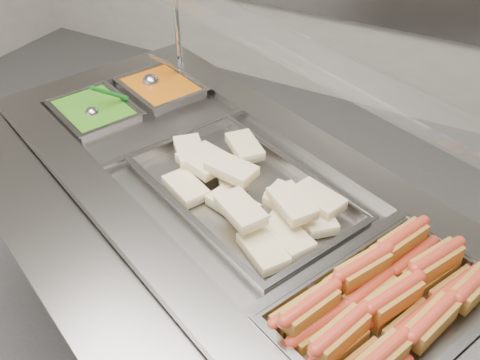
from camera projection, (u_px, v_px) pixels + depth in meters
The scene contains 11 objects.
steam_counter at pixel (231, 276), 1.92m from camera, with size 2.04×1.49×0.89m.
tray_rail at pixel (79, 264), 1.43m from camera, with size 1.75×1.00×0.05m.
sneeze_guard at pixel (289, 49), 1.52m from camera, with size 1.62×0.90×0.44m.
pan_hotdogs at pixel (387, 316), 1.29m from camera, with size 0.52×0.63×0.10m.
pan_wraps at pixel (242, 194), 1.62m from camera, with size 0.78×0.63×0.07m.
pan_beans at pixel (161, 94), 2.13m from camera, with size 0.37×0.34×0.10m.
pan_peas at pixel (95, 118), 1.99m from camera, with size 0.37×0.34×0.10m.
hotdogs_in_buns at pixel (385, 301), 1.26m from camera, with size 0.45×0.58×0.12m.
tortilla_wraps at pixel (253, 192), 1.57m from camera, with size 0.63×0.51×0.09m.
ladle at pixel (152, 81), 2.12m from camera, with size 0.10×0.18×0.15m.
serving_spoon at pixel (95, 110), 1.94m from camera, with size 0.09×0.17×0.14m.
Camera 1 is at (0.66, -0.79, 1.90)m, focal length 40.00 mm.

